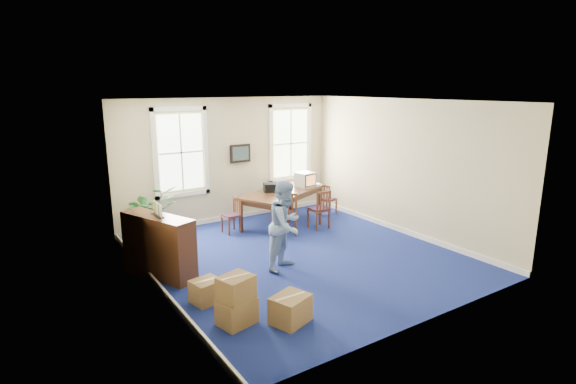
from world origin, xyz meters
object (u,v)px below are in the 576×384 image
chair_near_left (284,214)px  man (286,225)px  conference_table (283,207)px  credenza (159,244)px  crt_tv (305,180)px  cardboard_boxes (245,293)px  potted_plant (151,214)px

chair_near_left → man: man is taller
conference_table → credenza: 4.04m
conference_table → chair_near_left: bearing=-145.6°
crt_tv → man: (-2.30, -2.61, -0.18)m
man → cardboard_boxes: bearing=-168.9°
crt_tv → man: 3.48m
conference_table → man: size_ratio=1.44×
chair_near_left → conference_table: bearing=-114.9°
conference_table → chair_near_left: 1.00m
potted_plant → cardboard_boxes: (0.15, -4.31, -0.25)m
crt_tv → chair_near_left: bearing=-152.7°
conference_table → man: 3.02m
conference_table → cardboard_boxes: conference_table is taller
crt_tv → cardboard_boxes: size_ratio=0.33×
conference_table → potted_plant: bearing=147.2°
crt_tv → credenza: crt_tv is taller
crt_tv → credenza: bearing=-168.9°
crt_tv → credenza: 4.77m
conference_table → man: man is taller
chair_near_left → potted_plant: (-2.76, 1.33, 0.12)m
man → potted_plant: bearing=91.6°
conference_table → potted_plant: 3.32m
conference_table → cardboard_boxes: bearing=-153.9°
conference_table → credenza: size_ratio=1.60×
crt_tv → cardboard_boxes: bearing=-143.6°
conference_table → chair_near_left: chair_near_left is taller
chair_near_left → potted_plant: potted_plant is taller
conference_table → chair_near_left: (-0.51, -0.86, 0.10)m
man → potted_plant: man is taller
man → crt_tv: bearing=20.5°
chair_near_left → cardboard_boxes: size_ratio=0.76×
credenza → cardboard_boxes: credenza is taller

